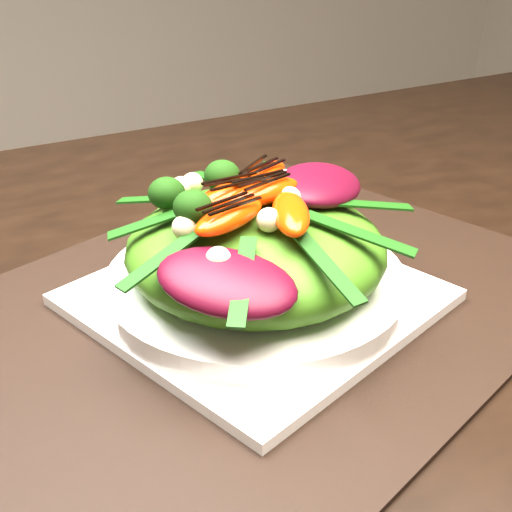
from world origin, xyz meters
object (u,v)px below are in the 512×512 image
dining_table (494,245)px  plate_base (256,297)px  salad_bowl (256,283)px  placemat (256,304)px  orange_segment (220,198)px  lettuce_mound (256,249)px

dining_table → plate_base: bearing=-176.6°
salad_bowl → dining_table: bearing=3.4°
placemat → orange_segment: 0.09m
plate_base → orange_segment: (-0.02, 0.01, 0.08)m
dining_table → orange_segment: dining_table is taller
salad_bowl → placemat: bearing=90.0°
dining_table → placemat: bearing=-176.6°
placemat → plate_base: bearing=-90.0°
salad_bowl → orange_segment: (-0.02, 0.01, 0.07)m
placemat → dining_table: bearing=3.4°
dining_table → plate_base: dining_table is taller
placemat → plate_base: 0.01m
lettuce_mound → orange_segment: orange_segment is taller
salad_bowl → orange_segment: size_ratio=3.75×
salad_bowl → lettuce_mound: size_ratio=1.18×
plate_base → salad_bowl: salad_bowl is taller
salad_bowl → orange_segment: bearing=146.0°
salad_bowl → lettuce_mound: lettuce_mound is taller
dining_table → orange_segment: bearing=-179.7°
salad_bowl → lettuce_mound: 0.03m
dining_table → plate_base: (-0.27, -0.02, 0.03)m
dining_table → placemat: (-0.27, -0.02, 0.02)m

